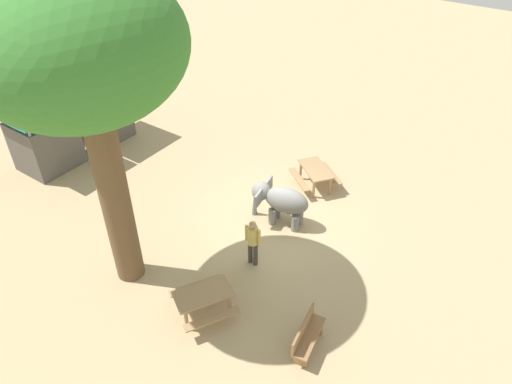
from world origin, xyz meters
name	(u,v)px	position (x,y,z in m)	size (l,w,h in m)	color
ground_plane	(275,220)	(0.00, 0.00, 0.00)	(60.00, 60.00, 0.00)	tan
elephant	(281,200)	(0.03, -0.15, 0.88)	(1.33, 2.01, 1.38)	slate
person_handler	(253,240)	(-2.07, -0.54, 0.95)	(0.32, 0.51, 1.62)	#3F3833
shade_tree_main	(83,55)	(-4.44, 2.18, 6.60)	(4.84, 4.44, 8.50)	brown
wooden_bench	(307,335)	(-3.72, -3.32, 0.47)	(1.45, 0.62, 0.88)	olive
picnic_table_near	(315,173)	(2.44, -0.12, 0.59)	(2.08, 2.09, 0.78)	#9E7A51
picnic_table_far	(203,298)	(-4.34, -0.55, 0.59)	(2.04, 2.03, 0.78)	#9E7A51
market_stall_teal	(45,140)	(-2.21, 8.99, 1.14)	(2.50, 2.50, 2.52)	#59514C
market_stall_green	(99,114)	(0.39, 8.99, 1.14)	(2.50, 2.50, 2.52)	#59514C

